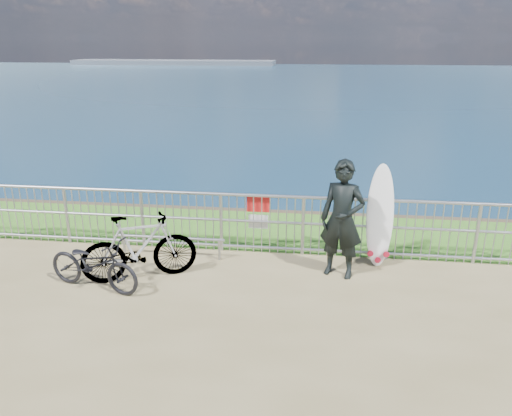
# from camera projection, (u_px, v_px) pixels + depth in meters

# --- Properties ---
(grass_strip) EXTENTS (120.00, 120.00, 0.00)m
(grass_strip) POSITION_uv_depth(u_px,v_px,m) (256.00, 230.00, 10.31)
(grass_strip) COLOR #316C1D
(grass_strip) RESTS_ON ground
(seascape) EXTENTS (260.00, 260.00, 5.00)m
(seascape) POSITION_uv_depth(u_px,v_px,m) (175.00, 65.00, 152.78)
(seascape) COLOR brown
(seascape) RESTS_ON ground
(railing) EXTENTS (10.06, 0.10, 1.13)m
(railing) POSITION_uv_depth(u_px,v_px,m) (249.00, 222.00, 9.09)
(railing) COLOR #9A9DA2
(railing) RESTS_ON ground
(surfer) EXTENTS (0.83, 0.67, 1.97)m
(surfer) POSITION_uv_depth(u_px,v_px,m) (342.00, 220.00, 8.06)
(surfer) COLOR black
(surfer) RESTS_ON ground
(surfboard) EXTENTS (0.48, 0.43, 1.77)m
(surfboard) POSITION_uv_depth(u_px,v_px,m) (380.00, 219.00, 8.56)
(surfboard) COLOR white
(surfboard) RESTS_ON ground
(bicycle_near) EXTENTS (1.71, 0.95, 0.85)m
(bicycle_near) POSITION_uv_depth(u_px,v_px,m) (93.00, 264.00, 7.77)
(bicycle_near) COLOR black
(bicycle_near) RESTS_ON ground
(bicycle_far) EXTENTS (1.91, 1.24, 1.12)m
(bicycle_far) POSITION_uv_depth(u_px,v_px,m) (139.00, 247.00, 8.06)
(bicycle_far) COLOR black
(bicycle_far) RESTS_ON ground
(bike_rack) EXTENTS (1.97, 0.05, 0.41)m
(bike_rack) POSITION_uv_depth(u_px,v_px,m) (171.00, 240.00, 8.93)
(bike_rack) COLOR #9A9DA2
(bike_rack) RESTS_ON ground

